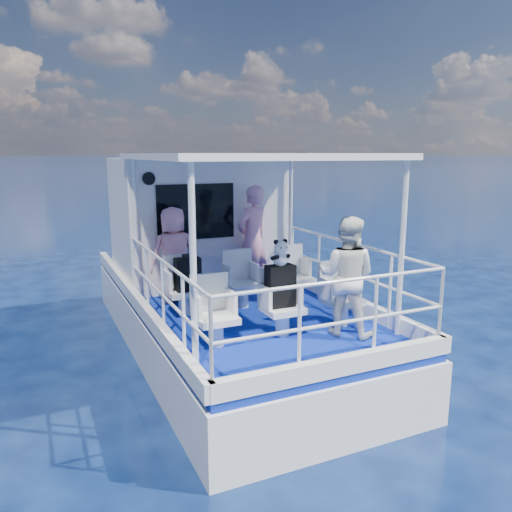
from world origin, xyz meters
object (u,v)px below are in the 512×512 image
at_px(backpack_center, 280,286).
at_px(panda, 280,253).
at_px(passenger_port_fwd, 174,255).
at_px(passenger_stbd_aft, 346,276).

bearing_deg(backpack_center, panda, -121.28).
distance_m(passenger_port_fwd, backpack_center, 2.17).
relative_size(passenger_stbd_aft, panda, 4.61).
relative_size(passenger_port_fwd, panda, 4.50).
distance_m(passenger_port_fwd, panda, 2.21).
bearing_deg(panda, backpack_center, 58.72).
height_order(passenger_stbd_aft, backpack_center, passenger_stbd_aft).
distance_m(passenger_port_fwd, passenger_stbd_aft, 2.82).
xyz_separation_m(passenger_stbd_aft, backpack_center, (-0.77, 0.32, -0.12)).
height_order(backpack_center, panda, panda).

